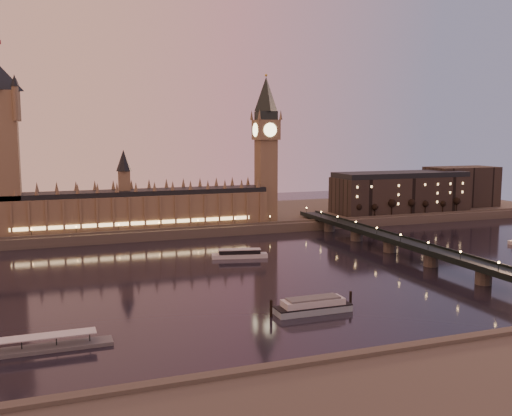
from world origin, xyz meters
The scene contains 16 objects.
ground centered at (0.00, 0.00, 0.00)m, with size 700.00×700.00×0.00m, color black.
far_embankment centered at (30.00, 165.00, 3.00)m, with size 560.00×130.00×6.00m, color #423D35.
palace_of_westminster centered at (-40.12, 120.99, 21.71)m, with size 180.00×26.62×52.00m.
big_ben centered at (53.99, 120.99, 63.95)m, with size 17.68×17.68×104.00m.
westminster_bridge centered at (91.61, 0.00, 5.52)m, with size 13.20×260.00×15.30m.
city_block centered at (194.94, 130.93, 22.24)m, with size 155.00×45.00×34.00m.
bare_tree_0 centered at (122.38, 109.00, 14.19)m, with size 5.41×5.41×11.00m.
bare_tree_1 centered at (137.66, 109.00, 14.19)m, with size 5.41×5.41×11.00m.
bare_tree_2 centered at (152.95, 109.00, 14.19)m, with size 5.41×5.41×11.00m.
bare_tree_3 centered at (168.23, 109.00, 14.19)m, with size 5.41×5.41×11.00m.
bare_tree_4 centered at (183.51, 109.00, 14.19)m, with size 5.41×5.41×11.00m.
bare_tree_5 centered at (198.80, 109.00, 14.19)m, with size 5.41×5.41×11.00m.
bare_tree_6 centered at (214.08, 109.00, 14.19)m, with size 5.41×5.41×11.00m.
cruise_boat_a centered at (4.89, 34.43, 2.17)m, with size 31.46×13.23×4.92m.
moored_barge centered at (0.42, -67.77, 2.71)m, with size 34.98×8.50×6.41m.
pontoon_pier centered at (-97.45, -73.04, 1.24)m, with size 43.26×7.21×11.53m.
Camera 1 is at (-93.51, -259.61, 68.58)m, focal length 40.00 mm.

